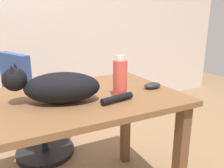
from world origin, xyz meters
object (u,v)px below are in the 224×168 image
(water_bottle, at_px, (120,78))
(office_chair, at_px, (37,115))
(computer_mouse, at_px, (152,85))
(cat, at_px, (58,87))

(water_bottle, bearing_deg, office_chair, 112.44)
(office_chair, distance_m, computer_mouse, 1.00)
(cat, height_order, computer_mouse, cat)
(office_chair, distance_m, water_bottle, 0.96)
(cat, distance_m, water_bottle, 0.31)
(office_chair, bearing_deg, cat, -88.61)
(office_chair, distance_m, cat, 0.84)
(office_chair, relative_size, water_bottle, 4.05)
(office_chair, height_order, water_bottle, water_bottle)
(office_chair, xyz_separation_m, computer_mouse, (0.57, -0.74, 0.36))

